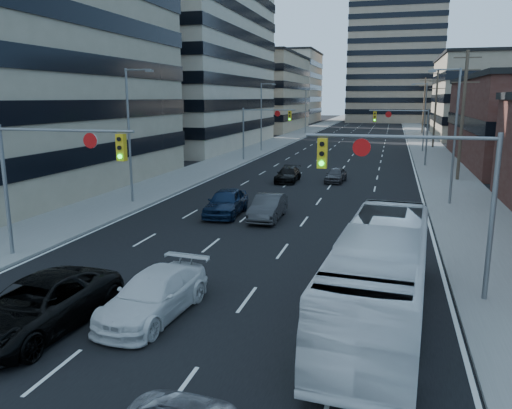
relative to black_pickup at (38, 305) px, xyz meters
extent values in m
plane|color=black|center=(3.80, -2.01, -0.82)|extent=(400.00, 400.00, 0.00)
cube|color=black|center=(3.80, 127.99, -0.81)|extent=(18.00, 300.00, 0.02)
cube|color=slate|center=(-7.70, 127.99, -0.74)|extent=(5.00, 300.00, 0.15)
cube|color=slate|center=(15.30, 127.99, -0.74)|extent=(5.00, 300.00, 0.15)
cube|color=#ADA089|center=(-23.20, 57.99, 13.18)|extent=(26.00, 34.00, 28.00)
cube|color=gray|center=(-20.20, 97.99, 7.18)|extent=(20.00, 30.00, 16.00)
cube|color=gray|center=(28.80, 85.99, 6.18)|extent=(22.00, 28.00, 14.00)
cube|color=gray|center=(9.80, 147.99, 28.18)|extent=(26.00, 26.00, 58.00)
cube|color=#ADA089|center=(-24.20, 137.99, 9.18)|extent=(24.00, 24.00, 20.00)
cube|color=gray|center=(35.80, 127.99, 5.18)|extent=(22.00, 22.00, 12.00)
cylinder|color=slate|center=(-6.20, 5.99, 2.18)|extent=(0.18, 0.18, 6.00)
cylinder|color=slate|center=(-2.95, 5.99, 4.98)|extent=(6.50, 0.12, 0.12)
cube|color=gold|center=(-0.30, 5.99, 4.33)|extent=(0.35, 0.28, 1.10)
cylinder|color=black|center=(-0.30, 5.83, 4.68)|extent=(0.18, 0.06, 0.18)
cylinder|color=black|center=(-0.30, 5.83, 4.33)|extent=(0.18, 0.06, 0.18)
cylinder|color=#0CE526|center=(-0.30, 5.83, 3.98)|extent=(0.18, 0.06, 0.18)
cylinder|color=white|center=(-1.70, 5.96, 4.58)|extent=(0.64, 0.06, 0.64)
cylinder|color=slate|center=(13.80, 5.99, 2.18)|extent=(0.18, 0.18, 6.00)
cylinder|color=slate|center=(10.55, 5.99, 4.98)|extent=(6.50, 0.12, 0.12)
cube|color=gold|center=(7.90, 5.99, 4.33)|extent=(0.35, 0.28, 1.10)
cylinder|color=black|center=(7.90, 5.83, 4.68)|extent=(0.18, 0.06, 0.18)
cylinder|color=black|center=(7.90, 5.83, 4.33)|extent=(0.18, 0.06, 0.18)
cylinder|color=#0CE526|center=(7.90, 5.83, 3.98)|extent=(0.18, 0.06, 0.18)
cylinder|color=white|center=(9.30, 5.96, 4.58)|extent=(0.64, 0.06, 0.64)
cylinder|color=slate|center=(-6.20, 42.99, 2.18)|extent=(0.18, 0.18, 6.00)
cylinder|color=slate|center=(-3.20, 42.99, 4.98)|extent=(6.00, 0.12, 0.12)
cube|color=gold|center=(-0.80, 42.99, 4.33)|extent=(0.35, 0.28, 1.10)
cylinder|color=black|center=(-0.80, 42.83, 4.68)|extent=(0.18, 0.06, 0.18)
cylinder|color=black|center=(-0.80, 42.83, 4.33)|extent=(0.18, 0.06, 0.18)
cylinder|color=#0CE526|center=(-0.80, 42.83, 3.98)|extent=(0.18, 0.06, 0.18)
cylinder|color=white|center=(-2.20, 42.96, 4.58)|extent=(0.64, 0.06, 0.64)
cylinder|color=slate|center=(13.80, 42.99, 2.18)|extent=(0.18, 0.18, 6.00)
cylinder|color=slate|center=(10.80, 42.99, 4.98)|extent=(6.00, 0.12, 0.12)
cube|color=gold|center=(8.40, 42.99, 4.33)|extent=(0.35, 0.28, 1.10)
cylinder|color=black|center=(8.40, 42.83, 4.68)|extent=(0.18, 0.06, 0.18)
cylinder|color=black|center=(8.40, 42.83, 4.33)|extent=(0.18, 0.06, 0.18)
cylinder|color=#0CE526|center=(8.40, 42.83, 3.98)|extent=(0.18, 0.06, 0.18)
cylinder|color=white|center=(9.80, 42.96, 4.58)|extent=(0.64, 0.06, 0.64)
cylinder|color=#4C3D2D|center=(16.00, 33.99, 4.68)|extent=(0.28, 0.28, 11.00)
cube|color=#4C3D2D|center=(16.00, 33.99, 9.58)|extent=(2.20, 0.10, 0.10)
cube|color=#4C3D2D|center=(16.00, 33.99, 8.58)|extent=(2.20, 0.10, 0.10)
cube|color=#4C3D2D|center=(16.00, 33.99, 7.58)|extent=(2.20, 0.10, 0.10)
cylinder|color=#4C3D2D|center=(16.00, 63.99, 4.68)|extent=(0.28, 0.28, 11.00)
cube|color=#4C3D2D|center=(16.00, 63.99, 9.58)|extent=(2.20, 0.10, 0.10)
cube|color=#4C3D2D|center=(16.00, 63.99, 8.58)|extent=(2.20, 0.10, 0.10)
cube|color=#4C3D2D|center=(16.00, 63.99, 7.58)|extent=(2.20, 0.10, 0.10)
cylinder|color=#4C3D2D|center=(16.00, 93.99, 4.68)|extent=(0.28, 0.28, 11.00)
cube|color=#4C3D2D|center=(16.00, 93.99, 9.58)|extent=(2.20, 0.10, 0.10)
cube|color=#4C3D2D|center=(16.00, 93.99, 8.58)|extent=(2.20, 0.10, 0.10)
cube|color=#4C3D2D|center=(16.00, 93.99, 7.58)|extent=(2.20, 0.10, 0.10)
cylinder|color=slate|center=(-6.70, 17.99, 3.68)|extent=(0.16, 0.16, 9.00)
cylinder|color=slate|center=(-5.80, 17.99, 8.08)|extent=(1.80, 0.10, 0.10)
cube|color=slate|center=(-5.00, 17.99, 8.00)|extent=(0.50, 0.22, 0.14)
cylinder|color=slate|center=(-6.70, 52.99, 3.68)|extent=(0.16, 0.16, 9.00)
cylinder|color=slate|center=(-5.80, 52.99, 8.08)|extent=(1.80, 0.10, 0.10)
cube|color=slate|center=(-5.00, 52.99, 8.00)|extent=(0.50, 0.22, 0.14)
cylinder|color=slate|center=(-6.70, 87.99, 3.68)|extent=(0.16, 0.16, 9.00)
cylinder|color=slate|center=(-5.80, 87.99, 8.08)|extent=(1.80, 0.10, 0.10)
cube|color=slate|center=(-5.00, 87.99, 8.00)|extent=(0.50, 0.22, 0.14)
cylinder|color=slate|center=(14.30, 22.99, 3.68)|extent=(0.16, 0.16, 9.00)
cylinder|color=slate|center=(13.40, 22.99, 8.08)|extent=(1.80, 0.10, 0.10)
cube|color=slate|center=(12.60, 22.99, 8.00)|extent=(0.50, 0.22, 0.14)
cylinder|color=slate|center=(14.30, 57.99, 3.68)|extent=(0.16, 0.16, 9.00)
cylinder|color=slate|center=(13.40, 57.99, 8.08)|extent=(1.80, 0.10, 0.10)
cube|color=slate|center=(12.60, 57.99, 8.00)|extent=(0.50, 0.22, 0.14)
imported|color=black|center=(0.00, 0.00, 0.00)|extent=(3.07, 6.05, 1.64)
imported|color=silver|center=(2.99, 1.92, -0.08)|extent=(2.49, 5.23, 1.47)
imported|color=white|center=(10.21, 3.50, 0.76)|extent=(3.44, 11.47, 3.15)
imported|color=#0D1C36|center=(0.66, 16.34, 0.01)|extent=(2.14, 4.92, 1.65)
imported|color=#303133|center=(3.41, 16.00, -0.08)|extent=(1.63, 4.51, 1.48)
imported|color=black|center=(1.80, 29.64, -0.19)|extent=(1.80, 4.36, 1.26)
imported|color=#3A3A3D|center=(5.82, 30.56, -0.19)|extent=(1.81, 3.81, 1.26)
camera|label=1|loc=(10.35, -12.18, 6.32)|focal=35.00mm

